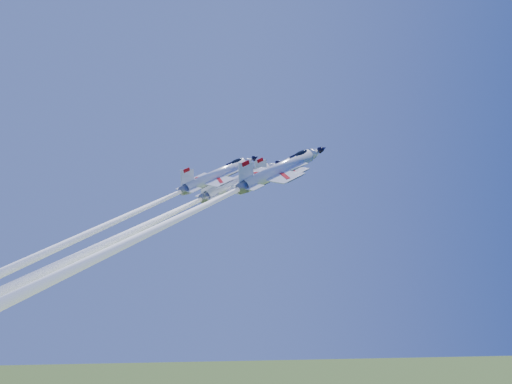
{
  "coord_description": "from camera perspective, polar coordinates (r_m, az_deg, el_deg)",
  "views": [
    {
      "loc": [
        -7.42,
        -93.34,
        91.79
      ],
      "look_at": [
        0.0,
        0.0,
        97.36
      ],
      "focal_mm": 40.0,
      "sensor_mm": 36.0,
      "label": 1
    }
  ],
  "objects": [
    {
      "name": "jet_lead",
      "position": [
        88.78,
        -8.95,
        -3.19
      ],
      "size": [
        45.45,
        31.52,
        51.99
      ],
      "rotation": [
        0.43,
        0.16,
        -1.0
      ],
      "color": "white"
    },
    {
      "name": "jet_left",
      "position": [
        92.94,
        -8.71,
        -2.24
      ],
      "size": [
        34.3,
        23.21,
        32.63
      ],
      "rotation": [
        0.43,
        0.16,
        -1.0
      ],
      "color": "white"
    },
    {
      "name": "jet_right",
      "position": [
        76.99,
        -10.2,
        -3.78
      ],
      "size": [
        42.84,
        29.53,
        46.75
      ],
      "rotation": [
        0.43,
        0.16,
        -1.0
      ],
      "color": "white"
    },
    {
      "name": "jet_slot",
      "position": [
        81.96,
        -16.06,
        -3.83
      ],
      "size": [
        39.23,
        27.16,
        44.29
      ],
      "rotation": [
        0.43,
        0.16,
        -1.0
      ],
      "color": "white"
    }
  ]
}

